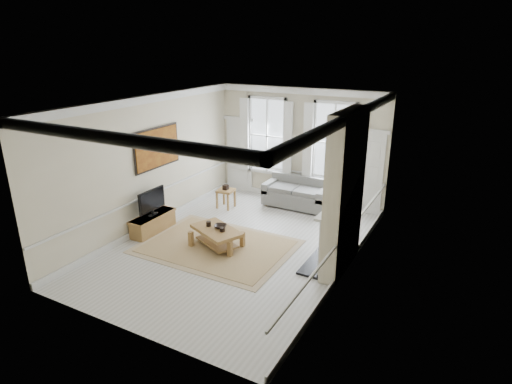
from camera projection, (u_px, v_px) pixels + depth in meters
The scene contains 23 objects.
floor at pixel (238, 246), 10.19m from camera, with size 7.20×7.20×0.00m, color #B7B5AD.
ceiling at pixel (236, 102), 9.06m from camera, with size 7.20×7.20×0.00m, color white.
back_wall at pixel (300, 146), 12.61m from camera, with size 5.20×5.20×0.00m, color beige.
left_wall at pixel (149, 164), 10.79m from camera, with size 7.20×7.20×0.00m, color beige.
right_wall at pixel (350, 197), 8.46m from camera, with size 7.20×7.20×0.00m, color beige.
window_left at pixel (267, 136), 12.98m from camera, with size 1.26×0.20×2.20m, color #B2BCC6, non-canonical shape.
window_right at pixel (334, 143), 12.03m from camera, with size 1.26×0.20×2.20m, color #B2BCC6, non-canonical shape.
door_left at pixel (239, 156), 13.68m from camera, with size 0.90×0.08×2.30m, color silver.
door_right at pixel (367, 174), 11.84m from camera, with size 0.90×0.08×2.30m, color silver.
painting at pixel (157, 148), 10.91m from camera, with size 0.05×1.66×1.06m, color #A0661B.
chimney_breast at pixel (345, 193), 8.71m from camera, with size 0.35×1.70×3.38m, color beige.
hearth at pixel (321, 261), 9.45m from camera, with size 0.55×1.50×0.05m, color black.
fireplace at pixel (331, 234), 9.13m from camera, with size 0.21×1.45×1.33m.
mirror at pixel (336, 175), 8.69m from camera, with size 0.06×1.26×1.06m, color gold.
sofa at pixel (297, 194), 12.57m from camera, with size 1.89×0.92×0.87m.
side_table at pixel (226, 193), 12.42m from camera, with size 0.51×0.51×0.56m.
rug at pixel (217, 246), 10.16m from camera, with size 3.50×2.60×0.02m, color #9B7A50.
coffee_table at pixel (216, 232), 10.04m from camera, with size 1.43×1.17×0.47m.
ceramic_pot_a at pixel (209, 224), 10.15m from camera, with size 0.12×0.12×0.12m, color black.
ceramic_pot_b at pixel (222, 230), 9.87m from camera, with size 0.13×0.13×0.09m, color black.
bowl at pixel (220, 226), 10.06m from camera, with size 0.29×0.29×0.07m, color black.
tv_stand at pixel (153, 223), 10.90m from camera, with size 0.42×1.30×0.46m, color brown.
tv at pixel (152, 200), 10.68m from camera, with size 0.08×0.90×0.68m.
Camera 1 is at (4.73, -7.88, 4.62)m, focal length 30.00 mm.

